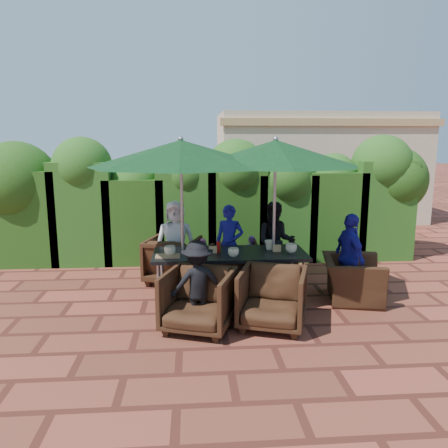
{
  "coord_description": "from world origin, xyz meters",
  "views": [
    {
      "loc": [
        -0.39,
        -6.41,
        2.39
      ],
      "look_at": [
        0.12,
        0.4,
        1.09
      ],
      "focal_mm": 35.0,
      "sensor_mm": 36.0,
      "label": 1
    }
  ],
  "objects": [
    {
      "name": "ground",
      "position": [
        0.0,
        0.0,
        0.0
      ],
      "size": [
        80.0,
        80.0,
        0.0
      ],
      "primitive_type": "plane",
      "color": "brown",
      "rests_on": "ground"
    },
    {
      "name": "dining_table",
      "position": [
        0.17,
        -0.09,
        0.67
      ],
      "size": [
        2.28,
        0.9,
        0.75
      ],
      "color": "black",
      "rests_on": "ground"
    },
    {
      "name": "umbrella_left",
      "position": [
        -0.53,
        -0.17,
        2.21
      ],
      "size": [
        2.64,
        2.64,
        2.46
      ],
      "color": "gray",
      "rests_on": "ground"
    },
    {
      "name": "umbrella_right",
      "position": [
        0.84,
        -0.05,
        2.21
      ],
      "size": [
        2.5,
        2.5,
        2.46
      ],
      "color": "gray",
      "rests_on": "ground"
    },
    {
      "name": "chair_far_left",
      "position": [
        -0.73,
        0.88,
        0.43
      ],
      "size": [
        1.03,
        1.0,
        0.86
      ],
      "primitive_type": "imported",
      "rotation": [
        0.0,
        0.0,
        2.84
      ],
      "color": "black",
      "rests_on": "ground"
    },
    {
      "name": "chair_far_mid",
      "position": [
        0.14,
        0.78,
        0.34
      ],
      "size": [
        0.86,
        0.83,
        0.68
      ],
      "primitive_type": "imported",
      "rotation": [
        0.0,
        0.0,
        2.74
      ],
      "color": "black",
      "rests_on": "ground"
    },
    {
      "name": "chair_far_right",
      "position": [
        1.05,
        0.95,
        0.37
      ],
      "size": [
        0.75,
        0.7,
        0.74
      ],
      "primitive_type": "imported",
      "rotation": [
        0.0,
        0.0,
        3.1
      ],
      "color": "black",
      "rests_on": "ground"
    },
    {
      "name": "chair_near_left",
      "position": [
        -0.32,
        -1.11,
        0.43
      ],
      "size": [
        1.05,
        1.01,
        0.86
      ],
      "primitive_type": "imported",
      "rotation": [
        0.0,
        0.0,
        -0.33
      ],
      "color": "black",
      "rests_on": "ground"
    },
    {
      "name": "chair_near_right",
      "position": [
        0.64,
        -1.1,
        0.43
      ],
      "size": [
        1.03,
        1.0,
        0.85
      ],
      "primitive_type": "imported",
      "rotation": [
        0.0,
        0.0,
        -0.32
      ],
      "color": "black",
      "rests_on": "ground"
    },
    {
      "name": "chair_end_right",
      "position": [
        2.04,
        -0.19,
        0.43
      ],
      "size": [
        0.85,
        1.11,
        0.86
      ],
      "primitive_type": "imported",
      "rotation": [
        0.0,
        0.0,
        1.34
      ],
      "color": "black",
      "rests_on": "ground"
    },
    {
      "name": "adult_far_left",
      "position": [
        -0.68,
        0.93,
        0.7
      ],
      "size": [
        0.72,
        0.45,
        1.4
      ],
      "primitive_type": "imported",
      "rotation": [
        0.0,
        0.0,
        -0.06
      ],
      "color": "white",
      "rests_on": "ground"
    },
    {
      "name": "adult_far_mid",
      "position": [
        0.24,
        0.79,
        0.67
      ],
      "size": [
        0.57,
        0.52,
        1.34
      ],
      "primitive_type": "imported",
      "rotation": [
        0.0,
        0.0,
        -0.3
      ],
      "color": "#1D1B92",
      "rests_on": "ground"
    },
    {
      "name": "adult_far_right",
      "position": [
        1.03,
        0.77,
        0.69
      ],
      "size": [
        0.73,
        0.52,
        1.38
      ],
      "primitive_type": "imported",
      "rotation": [
        0.0,
        0.0,
        -0.19
      ],
      "color": "black",
      "rests_on": "ground"
    },
    {
      "name": "adult_near_left",
      "position": [
        -0.33,
        -0.98,
        0.57
      ],
      "size": [
        0.78,
        0.46,
        1.14
      ],
      "primitive_type": "imported",
      "rotation": [
        0.0,
        0.0,
        3.33
      ],
      "color": "black",
      "rests_on": "ground"
    },
    {
      "name": "adult_end_right",
      "position": [
        2.0,
        -0.15,
        0.66
      ],
      "size": [
        0.5,
        0.83,
        1.33
      ],
      "primitive_type": "imported",
      "rotation": [
        0.0,
        0.0,
        1.71
      ],
      "color": "#1D1B92",
      "rests_on": "ground"
    },
    {
      "name": "child_left",
      "position": [
        -0.21,
        0.91,
        0.37
      ],
      "size": [
        0.28,
        0.24,
        0.74
      ],
      "primitive_type": "imported",
      "rotation": [
        0.0,
        0.0,
        -0.07
      ],
      "color": "#EB53A6",
      "rests_on": "ground"
    },
    {
      "name": "child_right",
      "position": [
        0.66,
        1.0,
        0.38
      ],
      "size": [
        0.33,
        0.29,
        0.76
      ],
      "primitive_type": "imported",
      "rotation": [
        0.0,
        0.0,
        -0.31
      ],
      "color": "#764597",
      "rests_on": "ground"
    },
    {
      "name": "pedestrian_a",
      "position": [
        1.76,
        4.15,
        0.96
      ],
      "size": [
        1.9,
        1.25,
        1.92
      ],
      "primitive_type": "imported",
      "rotation": [
        0.0,
        0.0,
        2.77
      ],
      "color": "#268E37",
      "rests_on": "ground"
    },
    {
      "name": "pedestrian_b",
      "position": [
        2.78,
        4.44,
        0.89
      ],
      "size": [
        0.96,
        0.72,
        1.78
      ],
      "primitive_type": "imported",
      "rotation": [
        0.0,
        0.0,
        2.89
      ],
      "color": "#EB53A6",
      "rests_on": "ground"
    },
    {
      "name": "pedestrian_c",
      "position": [
        3.16,
        4.22,
        0.85
      ],
      "size": [
        1.12,
        1.11,
        1.69
      ],
      "primitive_type": "imported",
      "rotation": [
        0.0,
        0.0,
        2.37
      ],
      "color": "gray",
      "rests_on": "ground"
    },
    {
      "name": "cup_a",
      "position": [
        -0.72,
        -0.19,
        0.82
      ],
      "size": [
        0.17,
        0.17,
        0.14
      ],
      "primitive_type": "imported",
      "color": "beige",
      "rests_on": "dining_table"
    },
    {
      "name": "cup_b",
      "position": [
        -0.38,
        0.03,
        0.81
      ],
      "size": [
        0.13,
        0.13,
        0.12
      ],
      "primitive_type": "imported",
      "color": "beige",
      "rests_on": "dining_table"
    },
    {
      "name": "cup_c",
      "position": [
        0.2,
        -0.34,
        0.81
      ],
      "size": [
        0.16,
        0.16,
        0.13
      ],
      "primitive_type": "imported",
      "color": "beige",
      "rests_on": "dining_table"
    },
    {
      "name": "cup_d",
      "position": [
        0.79,
        0.04,
        0.82
      ],
      "size": [
        0.15,
        0.15,
        0.14
      ],
      "primitive_type": "imported",
      "color": "beige",
      "rests_on": "dining_table"
    },
    {
      "name": "cup_e",
      "position": [
        1.08,
        -0.17,
        0.82
      ],
      "size": [
        0.17,
        0.17,
        0.14
      ],
      "primitive_type": "imported",
      "color": "beige",
      "rests_on": "dining_table"
    },
    {
      "name": "ketchup_bottle",
      "position": [
        -0.01,
        -0.08,
        0.83
      ],
      "size": [
        0.04,
        0.04,
        0.17
      ],
      "primitive_type": "cylinder",
      "color": "#B20C0A",
      "rests_on": "dining_table"
    },
    {
      "name": "sauce_bottle",
      "position": [
        0.02,
        -0.07,
        0.83
      ],
      "size": [
        0.04,
        0.04,
        0.17
      ],
      "primitive_type": "cylinder",
      "color": "#4C230C",
      "rests_on": "dining_table"
    },
    {
      "name": "serving_tray",
      "position": [
        -0.74,
        -0.26,
        0.76
      ],
      "size": [
        0.35,
        0.25,
        0.02
      ],
      "primitive_type": "cube",
      "color": "#A4764F",
      "rests_on": "dining_table"
    },
    {
      "name": "number_block_left",
      "position": [
        -0.08,
        -0.1,
        0.8
      ],
      "size": [
        0.12,
        0.06,
        0.1
      ],
      "primitive_type": "cube",
      "color": "tan",
      "rests_on": "dining_table"
    },
    {
      "name": "number_block_right",
      "position": [
        0.88,
        -0.09,
        0.8
      ],
      "size": [
        0.12,
        0.06,
        0.1
      ],
      "primitive_type": "cube",
      "color": "tan",
      "rests_on": "dining_table"
    },
    {
      "name": "hedge_wall",
      "position": [
        -0.02,
        2.32,
        1.34
      ],
      "size": [
        9.1,
        1.6,
        2.52
      ],
      "color": "#19370F",
      "rests_on": "ground"
    },
    {
      "name": "building",
      "position": [
        3.5,
        6.99,
        1.61
      ],
      "size": [
        6.2,
        3.08,
        3.2
      ],
      "color": "beige",
      "rests_on": "ground"
    }
  ]
}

